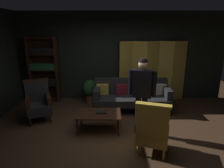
% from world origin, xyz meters
% --- Properties ---
extents(ground_plane, '(10.00, 10.00, 0.00)m').
position_xyz_m(ground_plane, '(0.00, 0.00, 0.00)').
color(ground_plane, '#3D2819').
extents(back_wall, '(7.20, 0.10, 2.80)m').
position_xyz_m(back_wall, '(0.00, 2.45, 1.40)').
color(back_wall, black).
rests_on(back_wall, ground_plane).
extents(folding_screen, '(2.14, 0.28, 1.90)m').
position_xyz_m(folding_screen, '(1.29, 2.29, 0.99)').
color(folding_screen, '#B29338').
rests_on(folding_screen, ground_plane).
extents(bookshelf, '(0.90, 0.32, 2.05)m').
position_xyz_m(bookshelf, '(-2.15, 2.19, 1.07)').
color(bookshelf, black).
rests_on(bookshelf, ground_plane).
extents(velvet_couch, '(2.12, 0.78, 0.88)m').
position_xyz_m(velvet_couch, '(0.55, 1.46, 0.46)').
color(velvet_couch, black).
rests_on(velvet_couch, ground_plane).
extents(coffee_table, '(1.00, 0.64, 0.42)m').
position_xyz_m(coffee_table, '(-0.31, 0.25, 0.37)').
color(coffee_table, black).
rests_on(coffee_table, ground_plane).
extents(armchair_gilt_accent, '(0.73, 0.72, 1.04)m').
position_xyz_m(armchair_gilt_accent, '(0.74, -0.60, 0.49)').
color(armchair_gilt_accent, gold).
rests_on(armchair_gilt_accent, ground_plane).
extents(armchair_wing_left, '(0.77, 0.76, 1.04)m').
position_xyz_m(armchair_wing_left, '(-1.86, 0.77, 0.49)').
color(armchair_wing_left, black).
rests_on(armchair_wing_left, ground_plane).
extents(standing_figure, '(0.57, 0.31, 1.70)m').
position_xyz_m(standing_figure, '(0.63, 0.13, 1.03)').
color(standing_figure, black).
rests_on(standing_figure, ground_plane).
extents(potted_plant, '(0.47, 0.47, 0.76)m').
position_xyz_m(potted_plant, '(-0.69, 1.94, 0.44)').
color(potted_plant, brown).
rests_on(potted_plant, ground_plane).
extents(book_black_cloth, '(0.27, 0.19, 0.03)m').
position_xyz_m(book_black_cloth, '(-0.26, 0.26, 0.43)').
color(book_black_cloth, black).
rests_on(book_black_cloth, coffee_table).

